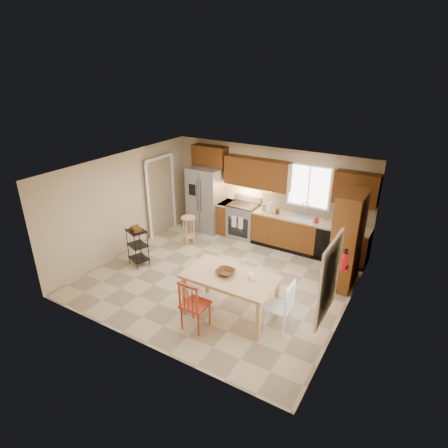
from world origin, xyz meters
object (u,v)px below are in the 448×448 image
dining_table (230,295)px  chair_white (278,306)px  bar_stool (189,230)px  chair_red (195,304)px  range_stove (243,221)px  table_jar (251,277)px  fire_extinguisher (345,262)px  refrigerator (207,199)px  utility_cart (138,247)px  table_bowl (225,274)px  soap_bottle (317,219)px  pantry (348,240)px

dining_table → chair_white: bearing=2.8°
chair_white → bar_stool: chair_white is taller
chair_white → dining_table: bearing=92.8°
chair_red → bar_stool: size_ratio=1.32×
range_stove → table_jar: bearing=-59.8°
fire_extinguisher → bar_stool: bearing=167.8°
dining_table → table_jar: table_jar is taller
table_jar → range_stove: bearing=120.2°
table_jar → refrigerator: bearing=134.3°
table_jar → utility_cart: table_jar is taller
chair_red → bar_stool: bearing=127.5°
range_stove → bar_stool: 1.53m
refrigerator → utility_cart: refrigerator is taller
chair_red → table_bowl: (0.24, 0.65, 0.34)m
chair_white → utility_cart: chair_white is taller
soap_bottle → chair_white: soap_bottle is taller
refrigerator → chair_red: 4.39m
dining_table → chair_red: bearing=-118.5°
soap_bottle → utility_cart: soap_bottle is taller
range_stove → dining_table: 3.48m
chair_white → utility_cart: size_ratio=1.10×
fire_extinguisher → table_jar: (-1.39, -1.04, -0.22)m
range_stove → soap_bottle: (2.03, -0.08, 0.54)m
soap_bottle → pantry: (0.95, -0.90, 0.05)m
utility_cart → table_bowl: bearing=9.6°
dining_table → refrigerator: bearing=129.2°
range_stove → chair_white: bearing=-53.0°
range_stove → dining_table: size_ratio=0.53×
soap_bottle → table_jar: bearing=-94.6°
soap_bottle → table_bowl: 3.18m
bar_stool → chair_white: bearing=-52.0°
pantry → chair_white: bearing=-106.0°
chair_white → bar_stool: (-3.39, 2.01, -0.12)m
utility_cart → dining_table: bearing=10.0°
fire_extinguisher → chair_white: (-0.82, -1.10, -0.59)m
pantry → table_bowl: pantry is taller
chair_red → table_jar: (0.73, 0.76, 0.38)m
chair_red → bar_stool: 3.43m
bar_stool → utility_cart: 1.56m
pantry → utility_cart: (-4.40, -1.65, -0.59)m
chair_white → table_bowl: (-1.06, -0.05, 0.34)m
table_bowl → table_jar: size_ratio=2.15×
dining_table → table_bowl: (-0.11, 0.00, 0.43)m
pantry → chair_red: size_ratio=2.08×
utility_cart → pantry: bearing=41.6°
fire_extinguisher → chair_red: 2.84m
refrigerator → utility_cart: size_ratio=1.97×
chair_red → table_bowl: bearing=69.3°
refrigerator → bar_stool: (0.12, -1.06, -0.53)m
soap_bottle → table_jar: 3.00m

